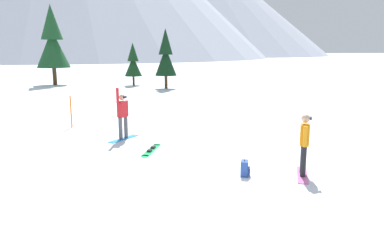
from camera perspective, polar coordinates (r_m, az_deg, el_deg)
The scene contains 9 objects.
ground_plane at distance 11.38m, azimuth 2.61°, elevation -7.03°, with size 800.00×800.00×0.00m, color silver.
snowboarder_foreground at distance 10.66m, azimuth 17.13°, elevation -3.50°, with size 0.91×1.46×1.76m.
snowboarder_midground at distance 14.64m, azimuth -10.77°, elevation 0.82°, with size 1.22×1.33×2.08m.
loose_snowboard_far_spare at distance 13.02m, azimuth -6.38°, elevation -4.66°, with size 0.90×1.76×0.09m.
backpack_blue at distance 10.46m, azimuth 8.25°, elevation -7.51°, with size 0.34×0.37×0.47m.
trail_marker_pole at distance 17.57m, azimuth -18.39°, elevation 1.27°, with size 0.06×0.06×1.47m, color orange.
pine_tree_broad at distance 37.35m, azimuth -9.20°, elevation 8.91°, with size 1.73×1.73×4.26m.
pine_tree_leaning at distance 33.81m, azimuth -4.13°, elevation 9.94°, with size 1.98×1.98×5.46m.
pine_tree_twin at distance 39.91m, azimuth -21.00°, elevation 11.39°, with size 3.26×3.26×7.99m.
Camera 1 is at (-2.65, -10.50, 3.49)m, focal length 34.12 mm.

